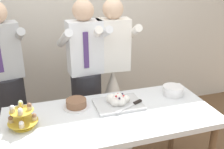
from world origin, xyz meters
name	(u,v)px	position (x,y,z in m)	size (l,w,h in m)	color
rear_wall	(78,10)	(0.00, 1.40, 1.45)	(5.20, 0.10, 2.90)	beige
dessert_table	(111,122)	(0.00, 0.00, 0.70)	(1.80, 0.80, 0.78)	silver
cupcake_stand	(22,117)	(-0.71, 0.03, 0.86)	(0.23, 0.23, 0.21)	gold
main_cake_tray	(118,101)	(0.10, 0.13, 0.81)	(0.42, 0.33, 0.13)	silver
plate_stack	(173,91)	(0.69, 0.18, 0.82)	(0.20, 0.20, 0.09)	white
round_cake	(76,104)	(-0.26, 0.21, 0.81)	(0.24, 0.24, 0.07)	white
person_groom	(86,87)	(-0.08, 0.65, 0.75)	(0.49, 0.52, 1.66)	#232328
person_bride	(113,97)	(0.22, 0.66, 0.58)	(0.56, 0.56, 1.66)	white
person_guest	(9,92)	(-0.87, 0.77, 0.75)	(0.54, 0.57, 1.66)	#232328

